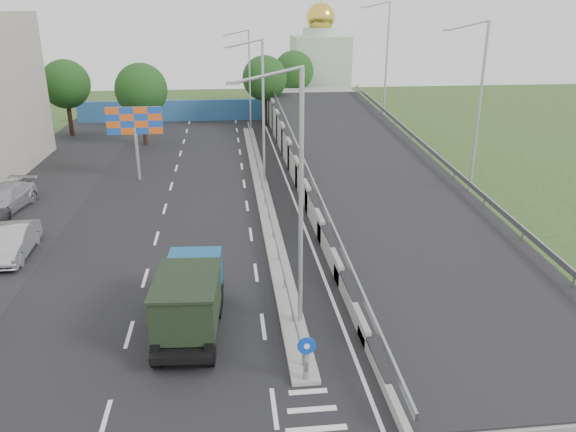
{
  "coord_description": "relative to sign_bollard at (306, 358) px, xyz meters",
  "views": [
    {
      "loc": [
        -2.41,
        -13.74,
        12.04
      ],
      "look_at": [
        0.59,
        12.91,
        2.2
      ],
      "focal_mm": 35.0,
      "sensor_mm": 36.0,
      "label": 1
    }
  ],
  "objects": [
    {
      "name": "overpass_ramp",
      "position": [
        7.5,
        21.83,
        0.72
      ],
      "size": [
        10.0,
        50.0,
        3.5
      ],
      "color": "gray",
      "rests_on": "ground"
    },
    {
      "name": "tree_left_mid",
      "position": [
        -10.0,
        37.83,
        4.14
      ],
      "size": [
        4.8,
        4.8,
        7.6
      ],
      "color": "black",
      "rests_on": "ground"
    },
    {
      "name": "road_surface",
      "position": [
        -3.0,
        17.83,
        -1.03
      ],
      "size": [
        26.0,
        90.0,
        0.04
      ],
      "primitive_type": "cube",
      "color": "black",
      "rests_on": "ground"
    },
    {
      "name": "dump_truck",
      "position": [
        -4.05,
        3.93,
        0.45
      ],
      "size": [
        2.65,
        6.2,
        2.67
      ],
      "rotation": [
        0.0,
        0.0,
        -0.07
      ],
      "color": "black",
      "rests_on": "ground"
    },
    {
      "name": "ground",
      "position": [
        0.0,
        -2.17,
        -1.03
      ],
      "size": [
        160.0,
        160.0,
        0.0
      ],
      "primitive_type": "plane",
      "color": "#2D4C1E",
      "rests_on": "ground"
    },
    {
      "name": "tree_ramp_far",
      "position": [
        6.0,
        52.83,
        4.14
      ],
      "size": [
        4.8,
        4.8,
        7.6
      ],
      "color": "black",
      "rests_on": "ground"
    },
    {
      "name": "tree_median_far",
      "position": [
        2.0,
        45.83,
        4.14
      ],
      "size": [
        4.8,
        4.8,
        7.6
      ],
      "color": "black",
      "rests_on": "ground"
    },
    {
      "name": "billboard",
      "position": [
        -9.0,
        25.83,
        3.15
      ],
      "size": [
        4.0,
        0.24,
        5.5
      ],
      "color": "#B2B5B7",
      "rests_on": "ground"
    },
    {
      "name": "tree_left_far",
      "position": [
        -18.0,
        42.83,
        4.14
      ],
      "size": [
        4.8,
        4.8,
        7.6
      ],
      "color": "black",
      "rests_on": "ground"
    },
    {
      "name": "median",
      "position": [
        0.0,
        21.83,
        -0.93
      ],
      "size": [
        1.0,
        44.0,
        0.2
      ],
      "primitive_type": "cube",
      "color": "gray",
      "rests_on": "ground"
    },
    {
      "name": "median_guardrail",
      "position": [
        0.0,
        21.83,
        -0.28
      ],
      "size": [
        0.09,
        44.0,
        0.71
      ],
      "color": "gray",
      "rests_on": "median"
    },
    {
      "name": "blue_wall",
      "position": [
        -4.0,
        49.83,
        0.17
      ],
      "size": [
        30.0,
        0.5,
        2.4
      ],
      "primitive_type": "cube",
      "color": "#265D8E",
      "rests_on": "ground"
    },
    {
      "name": "parking_strip",
      "position": [
        -16.0,
        17.83,
        -1.03
      ],
      "size": [
        8.0,
        90.0,
        0.05
      ],
      "primitive_type": "cube",
      "color": "black",
      "rests_on": "ground"
    },
    {
      "name": "parked_car_b",
      "position": [
        -13.6,
        12.23,
        -0.23
      ],
      "size": [
        1.84,
        4.91,
        1.6
      ],
      "primitive_type": "imported",
      "rotation": [
        0.0,
        0.0,
        0.03
      ],
      "color": "#9C9DA1",
      "rests_on": "ground"
    },
    {
      "name": "church",
      "position": [
        10.0,
        57.83,
        4.28
      ],
      "size": [
        7.0,
        7.0,
        13.8
      ],
      "color": "#B2CCAD",
      "rests_on": "ground"
    },
    {
      "name": "sign_bollard",
      "position": [
        0.0,
        0.0,
        0.0
      ],
      "size": [
        0.64,
        0.23,
        1.67
      ],
      "color": "black",
      "rests_on": "median"
    },
    {
      "name": "lamp_post_near",
      "position": [
        0.11,
        3.83,
        4.77
      ],
      "size": [
        2.74,
        0.18,
        10.08
      ],
      "color": "#B2B5B7",
      "rests_on": "median"
    },
    {
      "name": "parked_car_d",
      "position": [
        -16.57,
        19.69,
        -0.22
      ],
      "size": [
        3.15,
        5.91,
        1.63
      ],
      "primitive_type": "imported",
      "rotation": [
        0.0,
        0.0,
        -0.16
      ],
      "color": "#A5A5AE",
      "rests_on": "ground"
    },
    {
      "name": "lamp_post_mid",
      "position": [
        0.11,
        23.83,
        4.77
      ],
      "size": [
        2.74,
        0.18,
        10.08
      ],
      "color": "#B2B5B7",
      "rests_on": "median"
    },
    {
      "name": "lamp_post_far",
      "position": [
        0.11,
        43.83,
        4.77
      ],
      "size": [
        2.74,
        0.18,
        10.08
      ],
      "color": "#B2B5B7",
      "rests_on": "median"
    }
  ]
}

